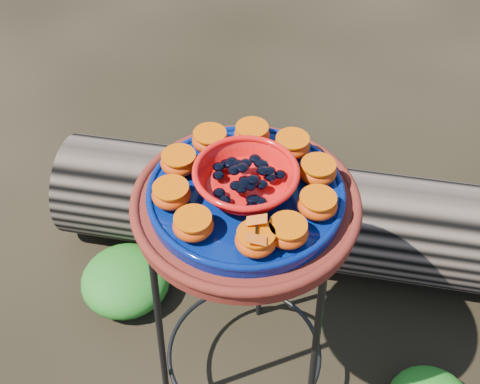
% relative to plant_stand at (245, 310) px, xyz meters
% --- Properties ---
extents(ground, '(60.00, 60.00, 0.00)m').
position_rel_plant_stand_xyz_m(ground, '(0.00, 0.00, -0.35)').
color(ground, black).
extents(plant_stand, '(0.44, 0.44, 0.70)m').
position_rel_plant_stand_xyz_m(plant_stand, '(0.00, 0.00, 0.00)').
color(plant_stand, black).
rests_on(plant_stand, ground).
extents(terracotta_saucer, '(0.44, 0.44, 0.04)m').
position_rel_plant_stand_xyz_m(terracotta_saucer, '(0.00, 0.00, 0.37)').
color(terracotta_saucer, maroon).
rests_on(terracotta_saucer, plant_stand).
extents(cobalt_plate, '(0.38, 0.38, 0.03)m').
position_rel_plant_stand_xyz_m(cobalt_plate, '(0.00, 0.00, 0.40)').
color(cobalt_plate, '#050939').
rests_on(cobalt_plate, terracotta_saucer).
extents(red_bowl, '(0.19, 0.19, 0.05)m').
position_rel_plant_stand_xyz_m(red_bowl, '(0.00, 0.00, 0.44)').
color(red_bowl, red).
rests_on(red_bowl, cobalt_plate).
extents(glass_gems, '(0.15, 0.15, 0.03)m').
position_rel_plant_stand_xyz_m(glass_gems, '(0.00, 0.00, 0.48)').
color(glass_gems, black).
rests_on(glass_gems, red_bowl).
extents(orange_half_0, '(0.07, 0.07, 0.04)m').
position_rel_plant_stand_xyz_m(orange_half_0, '(0.05, -0.13, 0.43)').
color(orange_half_0, '#B53F05').
rests_on(orange_half_0, cobalt_plate).
extents(orange_half_1, '(0.07, 0.07, 0.04)m').
position_rel_plant_stand_xyz_m(orange_half_1, '(0.10, -0.10, 0.43)').
color(orange_half_1, '#B53F05').
rests_on(orange_half_1, cobalt_plate).
extents(orange_half_2, '(0.07, 0.07, 0.04)m').
position_rel_plant_stand_xyz_m(orange_half_2, '(0.14, -0.03, 0.43)').
color(orange_half_2, '#B53F05').
rests_on(orange_half_2, cobalt_plate).
extents(orange_half_3, '(0.07, 0.07, 0.04)m').
position_rel_plant_stand_xyz_m(orange_half_3, '(0.13, 0.06, 0.43)').
color(orange_half_3, '#B53F05').
rests_on(orange_half_3, cobalt_plate).
extents(orange_half_4, '(0.07, 0.07, 0.04)m').
position_rel_plant_stand_xyz_m(orange_half_4, '(0.07, 0.12, 0.43)').
color(orange_half_4, '#B53F05').
rests_on(orange_half_4, cobalt_plate).
extents(orange_half_5, '(0.07, 0.07, 0.04)m').
position_rel_plant_stand_xyz_m(orange_half_5, '(-0.02, 0.14, 0.43)').
color(orange_half_5, '#B53F05').
rests_on(orange_half_5, cobalt_plate).
extents(orange_half_6, '(0.07, 0.07, 0.04)m').
position_rel_plant_stand_xyz_m(orange_half_6, '(-0.10, 0.10, 0.43)').
color(orange_half_6, '#B53F05').
rests_on(orange_half_6, cobalt_plate).
extents(orange_half_7, '(0.07, 0.07, 0.04)m').
position_rel_plant_stand_xyz_m(orange_half_7, '(-0.14, 0.03, 0.43)').
color(orange_half_7, '#B53F05').
rests_on(orange_half_7, cobalt_plate).
extents(orange_half_8, '(0.07, 0.07, 0.04)m').
position_rel_plant_stand_xyz_m(orange_half_8, '(-0.13, -0.06, 0.43)').
color(orange_half_8, '#B53F05').
rests_on(orange_half_8, cobalt_plate).
extents(orange_half_9, '(0.07, 0.07, 0.04)m').
position_rel_plant_stand_xyz_m(orange_half_9, '(-0.07, -0.12, 0.43)').
color(orange_half_9, '#B53F05').
rests_on(orange_half_9, cobalt_plate).
extents(butterfly, '(0.08, 0.06, 0.01)m').
position_rel_plant_stand_xyz_m(butterfly, '(0.05, -0.13, 0.46)').
color(butterfly, '#DD5410').
rests_on(butterfly, orange_half_0).
extents(driftwood_log, '(1.77, 0.50, 0.33)m').
position_rel_plant_stand_xyz_m(driftwood_log, '(0.19, 0.50, -0.18)').
color(driftwood_log, black).
rests_on(driftwood_log, ground).
extents(foliage_left, '(0.27, 0.27, 0.14)m').
position_rel_plant_stand_xyz_m(foliage_left, '(-0.42, 0.21, -0.28)').
color(foliage_left, '#216019').
rests_on(foliage_left, ground).
extents(foliage_back, '(0.30, 0.30, 0.15)m').
position_rel_plant_stand_xyz_m(foliage_back, '(-0.17, 0.57, -0.27)').
color(foliage_back, '#216019').
rests_on(foliage_back, ground).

